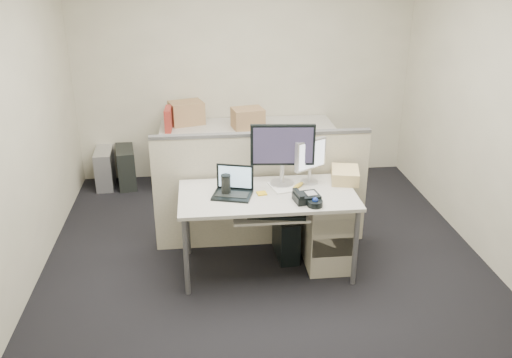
{
  "coord_description": "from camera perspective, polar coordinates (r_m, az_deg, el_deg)",
  "views": [
    {
      "loc": [
        -0.54,
        -4.13,
        2.64
      ],
      "look_at": [
        -0.08,
        0.15,
        0.81
      ],
      "focal_mm": 38.0,
      "sensor_mm": 36.0,
      "label": 1
    }
  ],
  "objects": [
    {
      "name": "cardboard_box_right",
      "position": [
        6.23,
        -0.87,
        6.33
      ],
      "size": [
        0.39,
        0.33,
        0.25
      ],
      "primitive_type": "cube",
      "rotation": [
        0.0,
        0.0,
        0.19
      ],
      "color": "tan",
      "rests_on": "back_counter"
    },
    {
      "name": "wall_front",
      "position": [
        2.35,
        8.37,
        -10.63
      ],
      "size": [
        4.0,
        0.02,
        2.7
      ],
      "primitive_type": "cube",
      "color": "#B7B19B",
      "rests_on": "ground"
    },
    {
      "name": "monitor_small",
      "position": [
        4.75,
        5.73,
        1.83
      ],
      "size": [
        0.36,
        0.3,
        0.39
      ],
      "primitive_type": "cube",
      "rotation": [
        0.0,
        0.0,
        0.51
      ],
      "color": "#B7B7BC",
      "rests_on": "desk"
    },
    {
      "name": "red_binder",
      "position": [
        6.23,
        -9.2,
        6.17
      ],
      "size": [
        0.08,
        0.3,
        0.28
      ],
      "primitive_type": "cube",
      "rotation": [
        0.0,
        0.0,
        -0.04
      ],
      "color": "#9E2D25",
      "rests_on": "back_counter"
    },
    {
      "name": "monitor_main",
      "position": [
        4.66,
        2.8,
        2.53
      ],
      "size": [
        0.57,
        0.26,
        0.55
      ],
      "primitive_type": "cube",
      "rotation": [
        0.0,
        0.0,
        -0.09
      ],
      "color": "black",
      "rests_on": "desk"
    },
    {
      "name": "pc_tower_desk",
      "position": [
        5.03,
        3.16,
        -5.95
      ],
      "size": [
        0.2,
        0.45,
        0.41
      ],
      "primitive_type": "cube",
      "rotation": [
        0.0,
        0.0,
        0.05
      ],
      "color": "black",
      "rests_on": "floor"
    },
    {
      "name": "back_counter",
      "position": [
        6.5,
        -0.94,
        2.54
      ],
      "size": [
        2.0,
        0.6,
        0.72
      ],
      "primitive_type": "cube",
      "color": "beige",
      "rests_on": "floor"
    },
    {
      "name": "pc_tower_spare_silver",
      "position": [
        6.72,
        -15.61,
        1.14
      ],
      "size": [
        0.22,
        0.49,
        0.45
      ],
      "primitive_type": "cube",
      "rotation": [
        0.0,
        0.0,
        0.05
      ],
      "color": "#B7B7BC",
      "rests_on": "floor"
    },
    {
      "name": "desk_phone",
      "position": [
        4.46,
        5.35,
        -1.97
      ],
      "size": [
        0.23,
        0.2,
        0.06
      ],
      "primitive_type": "cube",
      "rotation": [
        0.0,
        0.0,
        0.17
      ],
      "color": "black",
      "rests_on": "desk"
    },
    {
      "name": "drawer_pedestal",
      "position": [
        4.9,
        7.52,
        -5.32
      ],
      "size": [
        0.4,
        0.55,
        0.65
      ],
      "primitive_type": "cube",
      "color": "beige",
      "rests_on": "floor"
    },
    {
      "name": "pc_tower_spare_dark",
      "position": [
        6.68,
        -13.5,
        1.29
      ],
      "size": [
        0.27,
        0.52,
        0.47
      ],
      "primitive_type": "cube",
      "rotation": [
        0.0,
        0.0,
        0.15
      ],
      "color": "black",
      "rests_on": "floor"
    },
    {
      "name": "floor",
      "position": [
        4.94,
        1.15,
        -9.33
      ],
      "size": [
        4.0,
        4.5,
        0.01
      ],
      "primitive_type": "cube",
      "color": "black",
      "rests_on": "ground"
    },
    {
      "name": "cellphone",
      "position": [
        4.75,
        2.15,
        -0.56
      ],
      "size": [
        0.06,
        0.11,
        0.01
      ],
      "primitive_type": "cube",
      "rotation": [
        0.0,
        0.0,
        0.08
      ],
      "color": "black",
      "rests_on": "desk"
    },
    {
      "name": "paper_stack",
      "position": [
        4.71,
        2.85,
        -0.81
      ],
      "size": [
        0.25,
        0.3,
        0.01
      ],
      "primitive_type": "cube",
      "rotation": [
        0.0,
        0.0,
        0.23
      ],
      "color": "silver",
      "rests_on": "desk"
    },
    {
      "name": "wall_right",
      "position": [
        5.02,
        24.71,
        6.05
      ],
      "size": [
        0.02,
        4.5,
        2.7
      ],
      "primitive_type": "cube",
      "color": "#B7B19B",
      "rests_on": "ground"
    },
    {
      "name": "laptop",
      "position": [
        4.49,
        -2.53,
        -0.45
      ],
      "size": [
        0.37,
        0.32,
        0.24
      ],
      "primitive_type": "cube",
      "rotation": [
        0.0,
        0.0,
        -0.28
      ],
      "color": "black",
      "rests_on": "desk"
    },
    {
      "name": "trackball",
      "position": [
        4.38,
        6.23,
        -2.58
      ],
      "size": [
        0.16,
        0.16,
        0.05
      ],
      "primitive_type": "cylinder",
      "rotation": [
        0.0,
        0.0,
        -0.39
      ],
      "color": "black",
      "rests_on": "desk"
    },
    {
      "name": "keyboard",
      "position": [
        4.43,
        2.21,
        -3.72
      ],
      "size": [
        0.5,
        0.25,
        0.03
      ],
      "primitive_type": "cube",
      "rotation": [
        0.0,
        0.0,
        -0.18
      ],
      "color": "black",
      "rests_on": "keyboard_tray"
    },
    {
      "name": "cardboard_box_left",
      "position": [
        6.44,
        -7.33,
        6.85
      ],
      "size": [
        0.44,
        0.38,
        0.28
      ],
      "primitive_type": "cube",
      "rotation": [
        0.0,
        0.0,
        0.3
      ],
      "color": "tan",
      "rests_on": "back_counter"
    },
    {
      "name": "banana",
      "position": [
        4.71,
        4.45,
        -0.7
      ],
      "size": [
        0.14,
        0.15,
        0.04
      ],
      "primitive_type": "ellipsoid",
      "rotation": [
        0.0,
        0.0,
        0.84
      ],
      "color": "gold",
      "rests_on": "desk"
    },
    {
      "name": "keyboard_tray",
      "position": [
        4.47,
        1.5,
        -3.8
      ],
      "size": [
        0.62,
        0.32,
        0.02
      ],
      "primitive_type": "cube",
      "color": "#B0AEA5",
      "rests_on": "desk"
    },
    {
      "name": "cubicle_partition",
      "position": [
        5.06,
        0.57,
        -1.32
      ],
      "size": [
        2.0,
        0.06,
        1.1
      ],
      "primitive_type": "cube",
      "color": "#A8A58D",
      "rests_on": "floor"
    },
    {
      "name": "travel_mug",
      "position": [
        4.54,
        -3.19,
        -0.69
      ],
      "size": [
        0.1,
        0.1,
        0.17
      ],
      "primitive_type": "cylinder",
      "rotation": [
        0.0,
        0.0,
        0.4
      ],
      "color": "black",
      "rests_on": "desk"
    },
    {
      "name": "wall_left",
      "position": [
        4.57,
        -24.52,
        4.55
      ],
      "size": [
        0.02,
        4.5,
        2.7
      ],
      "primitive_type": "cube",
      "color": "#B7B19B",
      "rests_on": "ground"
    },
    {
      "name": "manila_folders",
      "position": [
        4.88,
        9.35,
        0.41
      ],
      "size": [
        0.29,
        0.34,
        0.11
      ],
      "primitive_type": "cube",
      "rotation": [
        0.0,
        0.0,
        -0.22
      ],
      "color": "tan",
      "rests_on": "desk"
    },
    {
      "name": "wall_back",
      "position": [
        6.53,
        -1.26,
        11.69
      ],
      "size": [
        4.0,
        0.02,
        2.7
      ],
      "primitive_type": "cube",
      "color": "#B7B19B",
      "rests_on": "ground"
    },
    {
      "name": "sticky_pad",
      "position": [
        4.58,
        0.6,
        -1.52
      ],
      "size": [
        0.09,
        0.09,
        0.01
      ],
      "primitive_type": "cube",
      "rotation": [
        0.0,
        0.0,
        0.16
      ],
      "color": "gold",
      "rests_on": "desk"
    },
    {
      "name": "desk",
      "position": [
        4.61,
        1.21,
        -2.3
      ],
      "size": [
        1.5,
        0.75,
        0.73
      ],
      "color": "#B0AEA5",
      "rests_on": "floor"
    }
  ]
}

